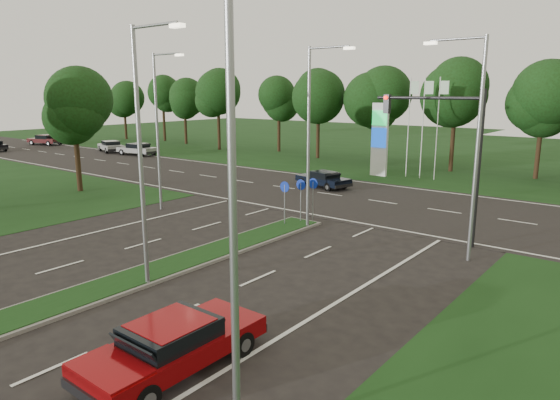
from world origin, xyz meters
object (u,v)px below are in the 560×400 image
Objects in this scene: far_car_d at (46,140)px; far_car_a at (138,149)px; red_sedan at (174,344)px; far_car_b at (111,146)px; navy_sedan at (323,179)px.

far_car_a is at bearing -102.11° from far_car_d.
red_sedan is 0.99× the size of far_car_b.
far_car_b is at bearing 148.70° from red_sedan.
far_car_d reaches higher than navy_sedan.
red_sedan is 0.95× the size of far_car_d.
navy_sedan is 31.93m from far_car_b.
far_car_a reaches higher than far_car_b.
far_car_a is (-37.37, 26.07, 0.00)m from red_sedan.
navy_sedan is (-10.74, 22.95, -0.08)m from red_sedan.
navy_sedan is at bearing 115.28° from red_sedan.
navy_sedan is at bearing -77.07° from far_car_b.
navy_sedan is 26.81m from far_car_a.
far_car_d is at bearing 156.01° from red_sedan.
far_car_a is 5.15m from far_car_b.
far_car_b reaches higher than navy_sedan.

